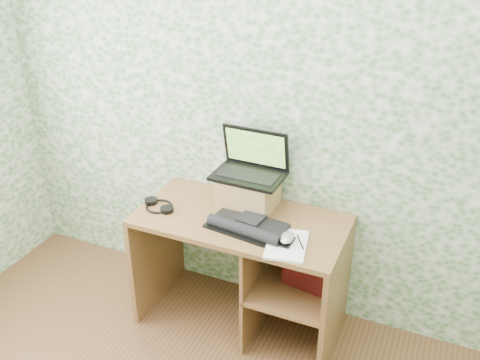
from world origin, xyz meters
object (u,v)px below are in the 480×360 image
at_px(desk, 255,257).
at_px(keyboard, 248,226).
at_px(riser, 248,192).
at_px(notepad, 287,245).
at_px(laptop, 251,164).

height_order(desk, keyboard, keyboard).
bearing_deg(riser, notepad, -41.14).
height_order(keyboard, notepad, keyboard).
bearing_deg(keyboard, desk, 98.35).
bearing_deg(notepad, laptop, 124.17).
bearing_deg(laptop, desk, -57.98).
relative_size(desk, notepad, 4.10).
distance_m(laptop, notepad, 0.55).
bearing_deg(desk, keyboard, -89.14).
xyz_separation_m(desk, notepad, (0.25, -0.19, 0.28)).
distance_m(laptop, keyboard, 0.37).
bearing_deg(keyboard, laptop, 116.47).
bearing_deg(desk, riser, 129.20).
height_order(riser, laptop, laptop).
height_order(laptop, notepad, laptop).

